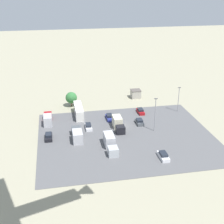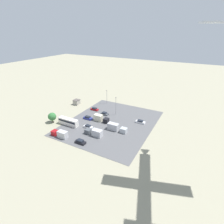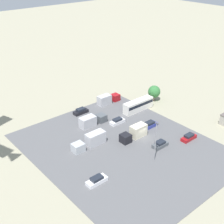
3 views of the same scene
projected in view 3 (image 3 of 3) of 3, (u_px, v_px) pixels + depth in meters
The scene contains 15 objects.
ground_plane at pixel (142, 138), 80.05m from camera, with size 400.00×400.00×0.00m, color gray.
parking_lot_surface at pixel (122, 147), 76.05m from camera, with size 47.93×39.46×0.08m.
bus at pixel (138, 105), 92.65m from camera, with size 2.46×10.27×3.27m.
parked_car_0 at pixel (81, 111), 91.37m from camera, with size 1.91×4.44×1.60m.
parked_car_1 at pixel (150, 125), 84.35m from camera, with size 1.91×4.57×1.62m.
parked_car_2 at pixel (189, 137), 78.84m from camera, with size 1.76×4.49×1.49m.
parked_car_3 at pixel (117, 121), 86.22m from camera, with size 1.77×4.45×1.46m.
parked_car_4 at pixel (160, 144), 75.97m from camera, with size 1.98×4.06×1.53m.
parked_car_5 at pixel (97, 180), 64.22m from camera, with size 1.87×4.60×1.46m.
parked_truck_0 at pixel (135, 133), 79.23m from camera, with size 2.43×7.78×3.15m.
parked_truck_1 at pixel (92, 121), 84.91m from camera, with size 2.56×8.03×2.96m.
parked_truck_2 at pixel (107, 99), 97.09m from camera, with size 2.39×7.76×2.94m.
parked_truck_3 at pixel (91, 141), 75.96m from camera, with size 2.44×9.08×3.08m.
tree_near_shed at pixel (154, 92), 98.11m from camera, with size 3.89×3.89×5.07m.
light_pole_lot_edge at pixel (156, 141), 68.77m from camera, with size 0.90×0.28×9.89m.
Camera 3 is at (-46.63, 49.89, 43.01)m, focal length 50.00 mm.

